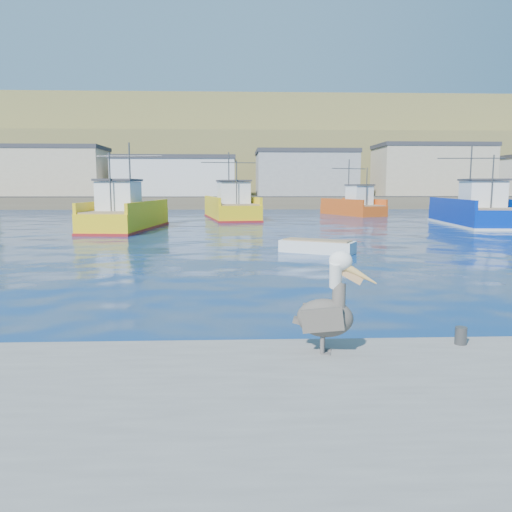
{
  "coord_description": "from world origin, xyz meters",
  "views": [
    {
      "loc": [
        -0.81,
        -11.46,
        3.17
      ],
      "look_at": [
        -0.24,
        2.87,
        1.16
      ],
      "focal_mm": 35.0,
      "sensor_mm": 36.0,
      "label": 1
    }
  ],
  "objects_px": {
    "trawler_blue": "(475,212)",
    "boat_orange": "(354,206)",
    "pelican": "(328,309)",
    "skiff_far": "(482,218)",
    "trawler_yellow_a": "(126,216)",
    "trawler_yellow_b": "(231,208)",
    "skiff_mid": "(317,248)"
  },
  "relations": [
    {
      "from": "trawler_blue",
      "to": "boat_orange",
      "type": "xyz_separation_m",
      "value": [
        -6.46,
        14.57,
        -0.02
      ]
    },
    {
      "from": "boat_orange",
      "to": "pelican",
      "type": "bearing_deg",
      "value": -103.8
    },
    {
      "from": "boat_orange",
      "to": "skiff_far",
      "type": "height_order",
      "value": "boat_orange"
    },
    {
      "from": "trawler_yellow_a",
      "to": "trawler_yellow_b",
      "type": "height_order",
      "value": "trawler_yellow_b"
    },
    {
      "from": "trawler_yellow_b",
      "to": "skiff_mid",
      "type": "xyz_separation_m",
      "value": [
        4.34,
        -25.04,
        -0.81
      ]
    },
    {
      "from": "trawler_blue",
      "to": "pelican",
      "type": "distance_m",
      "value": 36.8
    },
    {
      "from": "trawler_yellow_a",
      "to": "pelican",
      "type": "distance_m",
      "value": 30.76
    },
    {
      "from": "pelican",
      "to": "trawler_yellow_a",
      "type": "bearing_deg",
      "value": 108.13
    },
    {
      "from": "trawler_blue",
      "to": "skiff_far",
      "type": "relative_size",
      "value": 2.6
    },
    {
      "from": "skiff_far",
      "to": "pelican",
      "type": "bearing_deg",
      "value": -119.71
    },
    {
      "from": "trawler_yellow_b",
      "to": "skiff_far",
      "type": "xyz_separation_m",
      "value": [
        22.75,
        -4.39,
        -0.75
      ]
    },
    {
      "from": "boat_orange",
      "to": "pelican",
      "type": "relative_size",
      "value": 5.37
    },
    {
      "from": "boat_orange",
      "to": "pelican",
      "type": "height_order",
      "value": "boat_orange"
    },
    {
      "from": "trawler_yellow_b",
      "to": "boat_orange",
      "type": "distance_m",
      "value": 14.6
    },
    {
      "from": "trawler_yellow_b",
      "to": "pelican",
      "type": "distance_m",
      "value": 40.94
    },
    {
      "from": "trawler_yellow_b",
      "to": "boat_orange",
      "type": "xyz_separation_m",
      "value": [
        13.4,
        5.81,
        -0.02
      ]
    },
    {
      "from": "trawler_blue",
      "to": "skiff_far",
      "type": "xyz_separation_m",
      "value": [
        2.89,
        4.37,
        -0.75
      ]
    },
    {
      "from": "pelican",
      "to": "skiff_mid",
      "type": "bearing_deg",
      "value": 81.33
    },
    {
      "from": "trawler_yellow_b",
      "to": "trawler_yellow_a",
      "type": "bearing_deg",
      "value": -123.27
    },
    {
      "from": "trawler_yellow_b",
      "to": "boat_orange",
      "type": "height_order",
      "value": "trawler_yellow_b"
    },
    {
      "from": "trawler_yellow_b",
      "to": "boat_orange",
      "type": "relative_size",
      "value": 1.34
    },
    {
      "from": "skiff_mid",
      "to": "skiff_far",
      "type": "xyz_separation_m",
      "value": [
        18.41,
        20.65,
        0.05
      ]
    },
    {
      "from": "trawler_yellow_b",
      "to": "boat_orange",
      "type": "bearing_deg",
      "value": 23.44
    },
    {
      "from": "trawler_blue",
      "to": "skiff_far",
      "type": "distance_m",
      "value": 5.3
    },
    {
      "from": "trawler_yellow_b",
      "to": "skiff_mid",
      "type": "relative_size",
      "value": 3.25
    },
    {
      "from": "skiff_mid",
      "to": "pelican",
      "type": "bearing_deg",
      "value": -98.67
    },
    {
      "from": "trawler_blue",
      "to": "trawler_yellow_a",
      "type": "bearing_deg",
      "value": -173.99
    },
    {
      "from": "trawler_blue",
      "to": "boat_orange",
      "type": "distance_m",
      "value": 15.94
    },
    {
      "from": "pelican",
      "to": "trawler_blue",
      "type": "bearing_deg",
      "value": 60.83
    },
    {
      "from": "pelican",
      "to": "boat_orange",
      "type": "bearing_deg",
      "value": 76.2
    },
    {
      "from": "trawler_yellow_a",
      "to": "skiff_mid",
      "type": "relative_size",
      "value": 3.04
    },
    {
      "from": "skiff_mid",
      "to": "pelican",
      "type": "distance_m",
      "value": 16.07
    }
  ]
}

